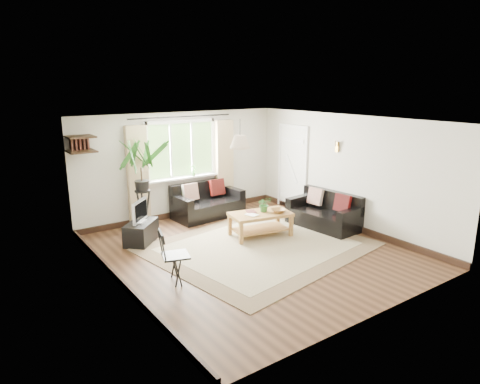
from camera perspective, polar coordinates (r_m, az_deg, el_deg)
floor at (r=7.99m, az=1.66°, el=-7.90°), size 5.50×5.50×0.00m
ceiling at (r=7.42m, az=1.80°, el=9.51°), size 5.50×5.50×0.00m
wall_back at (r=9.91m, az=-7.85°, el=3.60°), size 5.00×0.02×2.40m
wall_front at (r=5.75m, az=18.43°, el=-4.92°), size 5.00×0.02×2.40m
wall_left at (r=6.49m, az=-16.26°, el=-2.58°), size 0.02×5.50×2.40m
wall_right at (r=9.30m, az=14.17°, el=2.59°), size 0.02×5.50×2.40m
rug at (r=8.19m, az=2.54°, el=-7.25°), size 4.24×3.80×0.02m
window at (r=9.81m, az=-7.82°, el=5.57°), size 2.50×0.16×2.16m
door at (r=10.48m, az=6.99°, el=3.10°), size 0.06×0.96×2.06m
corner_shelf at (r=8.77m, az=-20.45°, el=6.01°), size 0.50×0.50×0.34m
pendant_lamp at (r=7.78m, az=-0.00°, el=7.15°), size 0.36×0.36×0.54m
wall_sconce at (r=9.35m, az=12.70°, el=6.10°), size 0.12×0.12×0.28m
sofa_back at (r=9.90m, az=-4.27°, el=-1.20°), size 1.65×0.90×0.75m
sofa_right at (r=9.32m, az=11.08°, el=-2.53°), size 1.60×0.91×0.72m
coffee_table at (r=8.67m, az=2.73°, el=-4.36°), size 1.31×0.88×0.49m
table_plant at (r=8.65m, az=3.25°, el=-1.65°), size 0.33×0.31×0.31m
bowl at (r=8.65m, az=5.16°, el=-2.48°), size 0.36×0.36×0.07m
book_a at (r=8.37m, az=1.20°, el=-3.19°), size 0.23×0.28×0.02m
book_b at (r=8.60m, az=0.92°, el=-2.68°), size 0.25×0.29×0.02m
tv_stand at (r=8.56m, az=-13.04°, el=-5.25°), size 0.86×0.85×0.42m
tv at (r=8.43m, az=-13.20°, el=-2.45°), size 0.56×0.56×0.46m
palm_stand at (r=8.94m, az=-12.91°, el=0.67°), size 0.96×0.96×1.94m
folding_chair at (r=6.75m, az=-8.58°, el=-8.49°), size 0.55×0.55×0.85m
sill_plant at (r=9.94m, az=-6.23°, el=2.90°), size 0.14×0.10×0.27m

